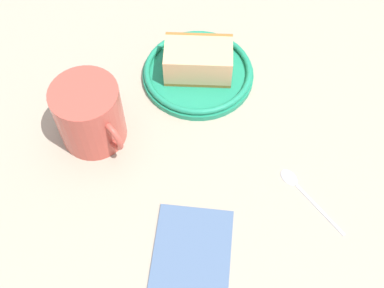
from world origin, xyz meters
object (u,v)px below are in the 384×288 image
(small_plate, at_px, (198,73))
(cake_slice, at_px, (198,60))
(folded_napkin, at_px, (191,252))
(teaspoon, at_px, (299,187))
(tea_mug, at_px, (90,114))

(small_plate, relative_size, cake_slice, 1.58)
(small_plate, xyz_separation_m, folded_napkin, (0.04, 0.30, -0.01))
(teaspoon, distance_m, folded_napkin, 0.18)
(folded_napkin, bearing_deg, cake_slice, -97.14)
(cake_slice, distance_m, teaspoon, 0.26)
(small_plate, xyz_separation_m, cake_slice, (-0.00, -0.00, 0.03))
(small_plate, bearing_deg, teaspoon, 119.56)
(cake_slice, bearing_deg, tea_mug, 31.95)
(cake_slice, bearing_deg, small_plate, 82.64)
(teaspoon, xyz_separation_m, folded_napkin, (0.16, 0.08, -0.00))
(small_plate, height_order, tea_mug, tea_mug)
(teaspoon, relative_size, folded_napkin, 0.87)
(teaspoon, bearing_deg, cake_slice, -60.80)
(small_plate, xyz_separation_m, tea_mug, (0.17, 0.10, 0.04))
(cake_slice, xyz_separation_m, tea_mug, (0.17, 0.10, 0.02))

